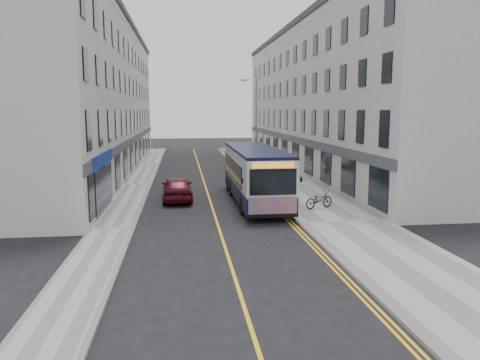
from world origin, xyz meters
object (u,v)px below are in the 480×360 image
object	(u,v)px
pedestrian_near	(289,168)
pedestrian_far	(281,161)
car_maroon	(177,188)
streetlamp	(255,125)
car_white	(232,161)
bicycle	(319,200)
city_bus	(255,173)

from	to	relation	value
pedestrian_near	pedestrian_far	xyz separation A→B (m)	(0.07, 3.32, 0.16)
pedestrian_far	car_maroon	size ratio (longest dim) A/B	0.44
streetlamp	car_maroon	distance (m)	10.93
car_white	pedestrian_near	bearing A→B (deg)	-63.47
pedestrian_near	pedestrian_far	bearing A→B (deg)	96.90
pedestrian_far	car_maroon	distance (m)	14.17
pedestrian_near	bicycle	bearing A→B (deg)	-86.52
streetlamp	car_white	distance (m)	8.95
city_bus	streetlamp	bearing A→B (deg)	80.93
city_bus	car_white	bearing A→B (deg)	88.28
streetlamp	pedestrian_far	xyz separation A→B (m)	(2.72, 2.77, -3.26)
city_bus	car_maroon	xyz separation A→B (m)	(-4.68, 1.08, -1.03)
city_bus	bicycle	distance (m)	4.39
streetlamp	car_white	bearing A→B (deg)	96.84
streetlamp	bicycle	bearing A→B (deg)	-82.01
car_white	car_maroon	size ratio (longest dim) A/B	0.86
bicycle	car_maroon	distance (m)	8.77
car_maroon	car_white	bearing A→B (deg)	-109.28
city_bus	pedestrian_far	size ratio (longest dim) A/B	5.64
streetlamp	car_white	world-z (taller)	streetlamp
car_maroon	city_bus	bearing A→B (deg)	165.33
car_maroon	bicycle	bearing A→B (deg)	152.27
streetlamp	city_bus	size ratio (longest dim) A/B	0.71
city_bus	pedestrian_near	size ratio (longest dim) A/B	6.67
streetlamp	pedestrian_far	world-z (taller)	streetlamp
city_bus	pedestrian_far	world-z (taller)	city_bus
city_bus	car_white	size ratio (longest dim) A/B	2.90
pedestrian_far	car_white	size ratio (longest dim) A/B	0.51
pedestrian_far	city_bus	bearing A→B (deg)	-117.56
pedestrian_near	city_bus	bearing A→B (deg)	-107.04
pedestrian_near	pedestrian_far	world-z (taller)	pedestrian_far
pedestrian_far	car_white	distance (m)	6.48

